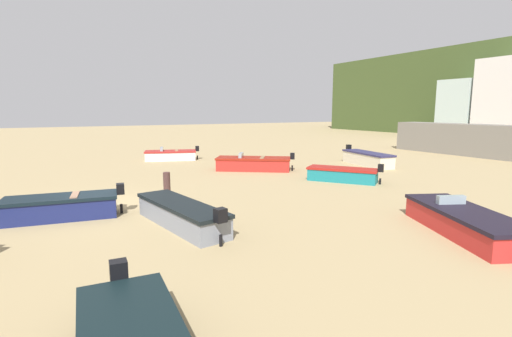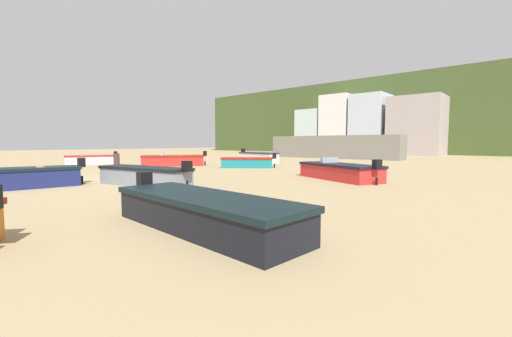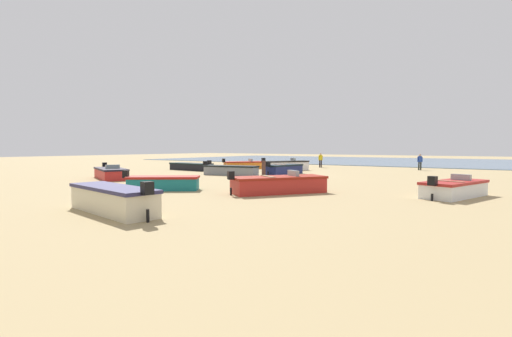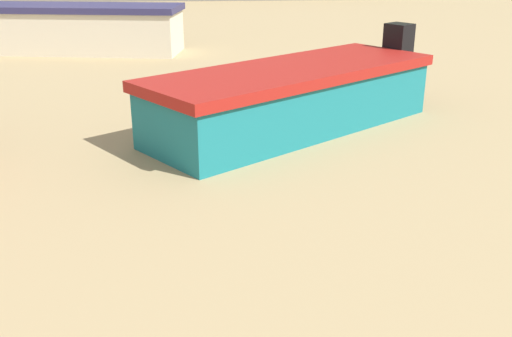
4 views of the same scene
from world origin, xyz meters
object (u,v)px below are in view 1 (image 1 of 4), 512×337
at_px(boat_white_5, 171,155).
at_px(boat_navy_6, 62,207).
at_px(boat_red_4, 465,222).
at_px(boat_cream_7, 367,159).
at_px(boat_grey_2, 181,214).
at_px(mooring_post_near_water, 167,187).
at_px(boat_red_0, 254,164).
at_px(boat_teal_3, 343,174).

distance_m(boat_white_5, boat_navy_6, 15.75).
bearing_deg(boat_red_4, boat_cream_7, 80.17).
height_order(boat_grey_2, boat_navy_6, boat_navy_6).
distance_m(boat_grey_2, boat_white_5, 17.15).
height_order(boat_white_5, boat_cream_7, boat_cream_7).
xyz_separation_m(boat_white_5, boat_cream_7, (9.36, 11.31, 0.09)).
xyz_separation_m(boat_navy_6, mooring_post_near_water, (-0.60, 3.97, 0.21)).
distance_m(boat_red_0, boat_navy_6, 12.77).
xyz_separation_m(boat_grey_2, mooring_post_near_water, (-3.55, 0.51, 0.23)).
bearing_deg(boat_white_5, boat_cream_7, -111.76).
bearing_deg(boat_red_0, boat_white_5, 58.65).
xyz_separation_m(boat_teal_3, boat_cream_7, (-3.75, 5.60, 0.09)).
distance_m(boat_teal_3, boat_red_4, 8.95).
xyz_separation_m(boat_grey_2, boat_red_4, (5.09, 7.50, -0.01)).
distance_m(boat_red_0, mooring_post_near_water, 9.12).
bearing_deg(boat_red_0, boat_navy_6, 153.87).
xyz_separation_m(boat_red_0, boat_red_4, (14.23, -0.22, -0.03)).
relative_size(boat_grey_2, boat_cream_7, 1.02).
distance_m(boat_navy_6, boat_cream_7, 19.68).
xyz_separation_m(boat_teal_3, boat_red_4, (8.55, -2.65, 0.02)).
relative_size(boat_red_0, boat_white_5, 1.15).
relative_size(boat_red_0, boat_navy_6, 1.17).
relative_size(boat_teal_3, boat_navy_6, 0.91).
relative_size(boat_navy_6, boat_cream_7, 0.85).
xyz_separation_m(boat_grey_2, boat_navy_6, (-2.95, -3.46, 0.01)).
xyz_separation_m(boat_white_5, boat_navy_6, (13.62, -7.91, 0.03)).
xyz_separation_m(boat_red_0, boat_teal_3, (5.68, 2.44, -0.05)).
bearing_deg(boat_cream_7, boat_white_5, -29.90).
bearing_deg(boat_teal_3, boat_red_0, 76.83).
bearing_deg(boat_navy_6, boat_red_0, -52.45).
bearing_deg(boat_grey_2, boat_white_5, 65.40).
bearing_deg(boat_red_4, boat_navy_6, 167.75).
relative_size(boat_red_4, mooring_post_near_water, 3.86).
bearing_deg(boat_white_5, boat_red_4, -154.13).
distance_m(boat_red_0, boat_cream_7, 8.26).
relative_size(boat_teal_3, boat_white_5, 0.89).
distance_m(boat_navy_6, mooring_post_near_water, 4.02).
height_order(boat_navy_6, mooring_post_near_water, mooring_post_near_water).
bearing_deg(boat_teal_3, boat_cream_7, -2.56).
relative_size(boat_red_0, boat_cream_7, 1.00).
height_order(boat_grey_2, boat_red_4, boat_grey_2).
bearing_deg(boat_red_0, boat_cream_7, -68.53).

